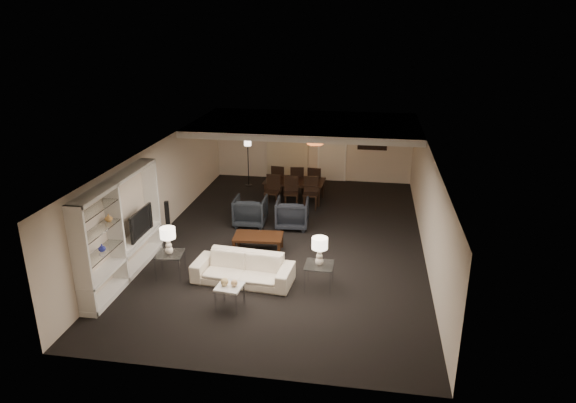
% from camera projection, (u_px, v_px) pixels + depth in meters
% --- Properties ---
extents(floor, '(11.00, 11.00, 0.00)m').
position_uv_depth(floor, '(288.00, 240.00, 13.63)').
color(floor, black).
rests_on(floor, ground).
extents(ceiling, '(7.00, 11.00, 0.02)m').
position_uv_depth(ceiling, '(288.00, 149.00, 12.77)').
color(ceiling, silver).
rests_on(ceiling, ground).
extents(wall_back, '(7.00, 0.02, 2.50)m').
position_uv_depth(wall_back, '(313.00, 146.00, 18.30)').
color(wall_back, beige).
rests_on(wall_back, ground).
extents(wall_front, '(7.00, 0.02, 2.50)m').
position_uv_depth(wall_front, '(232.00, 310.00, 8.10)').
color(wall_front, beige).
rests_on(wall_front, ground).
extents(wall_left, '(0.02, 11.00, 2.50)m').
position_uv_depth(wall_left, '(159.00, 189.00, 13.73)').
color(wall_left, beige).
rests_on(wall_left, ground).
extents(wall_right, '(0.02, 11.00, 2.50)m').
position_uv_depth(wall_right, '(428.00, 204.00, 12.67)').
color(wall_right, beige).
rests_on(wall_right, ground).
extents(ceiling_soffit, '(7.00, 4.00, 0.20)m').
position_uv_depth(ceiling_soffit, '(306.00, 125.00, 16.06)').
color(ceiling_soffit, silver).
rests_on(ceiling_soffit, ceiling).
extents(curtains, '(1.50, 0.12, 2.40)m').
position_uv_depth(curtains, '(287.00, 147.00, 18.38)').
color(curtains, beige).
rests_on(curtains, wall_back).
extents(door, '(0.90, 0.05, 2.10)m').
position_uv_depth(door, '(332.00, 152.00, 18.24)').
color(door, silver).
rests_on(door, wall_back).
extents(painting, '(0.95, 0.04, 0.65)m').
position_uv_depth(painting, '(373.00, 140.00, 17.85)').
color(painting, '#142D38').
rests_on(painting, wall_back).
extents(media_unit, '(0.38, 3.40, 2.35)m').
position_uv_depth(media_unit, '(121.00, 230.00, 11.31)').
color(media_unit, white).
rests_on(media_unit, wall_left).
extents(pendant_light, '(0.52, 0.52, 0.24)m').
position_uv_depth(pendant_light, '(315.00, 140.00, 16.17)').
color(pendant_light, '#D8591E').
rests_on(pendant_light, ceiling_soffit).
extents(sofa, '(2.28, 1.06, 0.65)m').
position_uv_depth(sofa, '(243.00, 269.00, 11.40)').
color(sofa, beige).
rests_on(sofa, floor).
extents(coffee_table, '(1.26, 0.79, 0.44)m').
position_uv_depth(coffee_table, '(258.00, 243.00, 12.92)').
color(coffee_table, black).
rests_on(coffee_table, floor).
extents(armchair_left, '(0.91, 0.94, 0.82)m').
position_uv_depth(armchair_left, '(250.00, 211.00, 14.52)').
color(armchair_left, black).
rests_on(armchair_left, floor).
extents(armchair_right, '(0.93, 0.96, 0.82)m').
position_uv_depth(armchair_right, '(292.00, 213.00, 14.34)').
color(armchair_right, black).
rests_on(armchair_right, floor).
extents(side_table_left, '(0.68, 0.68, 0.57)m').
position_uv_depth(side_table_left, '(170.00, 265.00, 11.67)').
color(side_table_left, silver).
rests_on(side_table_left, floor).
extents(side_table_right, '(0.62, 0.62, 0.57)m').
position_uv_depth(side_table_right, '(319.00, 276.00, 11.16)').
color(side_table_right, silver).
rests_on(side_table_right, floor).
extents(table_lamp_left, '(0.37, 0.37, 0.63)m').
position_uv_depth(table_lamp_left, '(168.00, 241.00, 11.47)').
color(table_lamp_left, beige).
rests_on(table_lamp_left, side_table_left).
extents(table_lamp_right, '(0.36, 0.36, 0.63)m').
position_uv_depth(table_lamp_right, '(320.00, 251.00, 10.96)').
color(table_lamp_right, silver).
rests_on(table_lamp_right, side_table_right).
extents(marble_table, '(0.56, 0.56, 0.51)m').
position_uv_depth(marble_table, '(230.00, 297.00, 10.41)').
color(marble_table, white).
rests_on(marble_table, floor).
extents(gold_gourd_a, '(0.16, 0.16, 0.16)m').
position_uv_depth(gold_gourd_a, '(225.00, 282.00, 10.31)').
color(gold_gourd_a, '#D8B672').
rests_on(gold_gourd_a, marble_table).
extents(gold_gourd_b, '(0.14, 0.14, 0.14)m').
position_uv_depth(gold_gourd_b, '(234.00, 283.00, 10.28)').
color(gold_gourd_b, '#E7B77A').
rests_on(gold_gourd_b, marble_table).
extents(television, '(1.10, 0.14, 0.63)m').
position_uv_depth(television, '(137.00, 223.00, 12.00)').
color(television, black).
rests_on(television, media_unit).
extents(vase_blue, '(0.15, 0.15, 0.16)m').
position_uv_depth(vase_blue, '(102.00, 248.00, 10.52)').
color(vase_blue, '#242B9C').
rests_on(vase_blue, media_unit).
extents(vase_amber, '(0.16, 0.16, 0.17)m').
position_uv_depth(vase_amber, '(109.00, 218.00, 10.72)').
color(vase_amber, '#C68B42').
rests_on(vase_amber, media_unit).
extents(floor_speaker, '(0.14, 0.14, 1.02)m').
position_uv_depth(floor_speaker, '(168.00, 220.00, 13.65)').
color(floor_speaker, black).
rests_on(floor_speaker, floor).
extents(dining_table, '(1.93, 1.13, 0.67)m').
position_uv_depth(dining_table, '(294.00, 191.00, 16.44)').
color(dining_table, black).
rests_on(dining_table, floor).
extents(chair_nl, '(0.48, 0.48, 0.99)m').
position_uv_depth(chair_nl, '(272.00, 192.00, 15.88)').
color(chair_nl, black).
rests_on(chair_nl, floor).
extents(chair_nm, '(0.51, 0.51, 0.99)m').
position_uv_depth(chair_nm, '(291.00, 193.00, 15.79)').
color(chair_nm, black).
rests_on(chair_nm, floor).
extents(chair_nr, '(0.47, 0.47, 0.99)m').
position_uv_depth(chair_nr, '(310.00, 194.00, 15.70)').
color(chair_nr, black).
rests_on(chair_nr, floor).
extents(chair_fl, '(0.51, 0.51, 0.99)m').
position_uv_depth(chair_fl, '(279.00, 179.00, 17.08)').
color(chair_fl, black).
rests_on(chair_fl, floor).
extents(chair_fm, '(0.51, 0.51, 0.99)m').
position_uv_depth(chair_fm, '(297.00, 180.00, 16.99)').
color(chair_fm, black).
rests_on(chair_fm, floor).
extents(chair_fr, '(0.50, 0.50, 0.99)m').
position_uv_depth(chair_fr, '(315.00, 181.00, 16.90)').
color(chair_fr, black).
rests_on(chair_fr, floor).
extents(floor_lamp, '(0.25, 0.25, 1.65)m').
position_uv_depth(floor_lamp, '(248.00, 163.00, 17.76)').
color(floor_lamp, black).
rests_on(floor_lamp, floor).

